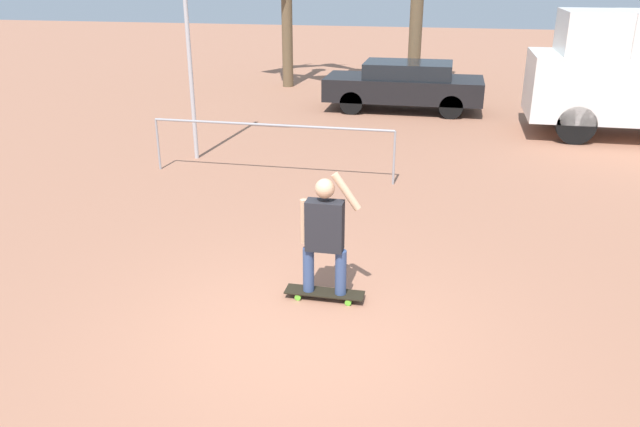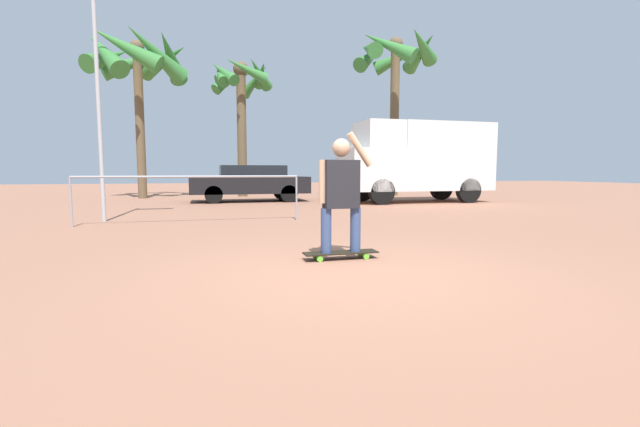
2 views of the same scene
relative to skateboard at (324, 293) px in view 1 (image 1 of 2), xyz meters
name	(u,v)px [view 1 (image 1 of 2)]	position (x,y,z in m)	size (l,w,h in m)	color
ground_plane	(304,332)	(-0.08, -0.82, -0.08)	(80.00, 80.00, 0.00)	#A36B51
skateboard	(324,293)	(0.00, 0.00, 0.00)	(1.00, 0.26, 0.10)	black
person_skateboarder	(325,230)	(0.00, 0.00, 0.87)	(0.74, 0.24, 1.59)	#384C7A
parked_car_black	(404,85)	(0.06, 11.41, 0.67)	(4.48, 1.81, 1.40)	black
plaza_railing_segment	(271,132)	(-2.00, 4.64, 0.84)	(4.87, 0.05, 1.08)	#99999E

